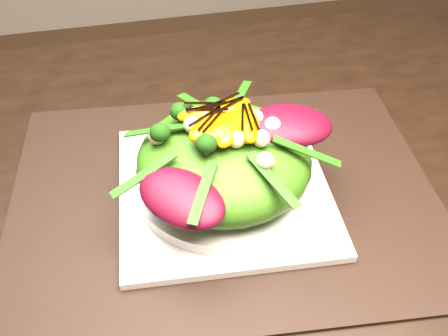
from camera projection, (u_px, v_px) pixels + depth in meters
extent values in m
cube|color=black|center=(158.00, 232.00, 0.63)|extent=(1.60, 0.90, 0.75)
cube|color=black|center=(224.00, 193.00, 0.65)|extent=(0.56, 0.45, 0.00)
cube|color=white|center=(224.00, 189.00, 0.65)|extent=(0.27, 0.27, 0.01)
cylinder|color=silver|center=(224.00, 182.00, 0.64)|extent=(0.25, 0.25, 0.02)
ellipsoid|color=#366312|center=(224.00, 160.00, 0.61)|extent=(0.24, 0.24, 0.08)
ellipsoid|color=#3D0613|center=(291.00, 125.00, 0.60)|extent=(0.10, 0.07, 0.02)
ellipsoid|color=orange|center=(217.00, 113.00, 0.60)|extent=(0.07, 0.06, 0.02)
sphere|color=#1A370A|center=(165.00, 126.00, 0.58)|extent=(0.03, 0.03, 0.03)
sphere|color=#C8BF8D|center=(246.00, 141.00, 0.56)|extent=(0.03, 0.03, 0.02)
cube|color=black|center=(217.00, 106.00, 0.59)|extent=(0.04, 0.03, 0.00)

